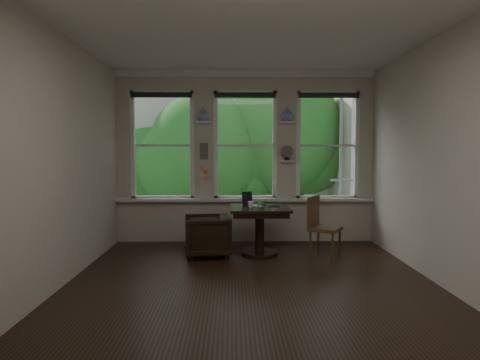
{
  "coord_description": "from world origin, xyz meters",
  "views": [
    {
      "loc": [
        -0.23,
        -5.31,
        1.62
      ],
      "look_at": [
        -0.12,
        0.9,
        1.18
      ],
      "focal_mm": 32.0,
      "sensor_mm": 36.0,
      "label": 1
    }
  ],
  "objects_px": {
    "table": "(260,231)",
    "side_chair_right": "(325,228)",
    "armchair_left": "(207,236)",
    "laptop": "(269,206)",
    "mug": "(251,205)"
  },
  "relations": [
    {
      "from": "armchair_left",
      "to": "mug",
      "type": "height_order",
      "value": "mug"
    },
    {
      "from": "table",
      "to": "armchair_left",
      "type": "height_order",
      "value": "table"
    },
    {
      "from": "table",
      "to": "side_chair_right",
      "type": "xyz_separation_m",
      "value": [
        0.96,
        -0.23,
        0.09
      ]
    },
    {
      "from": "armchair_left",
      "to": "table",
      "type": "bearing_deg",
      "value": 87.15
    },
    {
      "from": "laptop",
      "to": "armchair_left",
      "type": "bearing_deg",
      "value": -164.04
    },
    {
      "from": "table",
      "to": "armchair_left",
      "type": "relative_size",
      "value": 1.3
    },
    {
      "from": "table",
      "to": "armchair_left",
      "type": "bearing_deg",
      "value": -176.53
    },
    {
      "from": "laptop",
      "to": "mug",
      "type": "bearing_deg",
      "value": -146.18
    },
    {
      "from": "armchair_left",
      "to": "laptop",
      "type": "xyz_separation_m",
      "value": [
        0.95,
        0.08,
        0.45
      ]
    },
    {
      "from": "table",
      "to": "laptop",
      "type": "relative_size",
      "value": 2.83
    },
    {
      "from": "table",
      "to": "side_chair_right",
      "type": "relative_size",
      "value": 0.98
    },
    {
      "from": "laptop",
      "to": "table",
      "type": "bearing_deg",
      "value": -155.81
    },
    {
      "from": "side_chair_right",
      "to": "laptop",
      "type": "bearing_deg",
      "value": 103.17
    },
    {
      "from": "side_chair_right",
      "to": "table",
      "type": "bearing_deg",
      "value": 107.85
    },
    {
      "from": "laptop",
      "to": "side_chair_right",
      "type": "bearing_deg",
      "value": -7.36
    }
  ]
}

